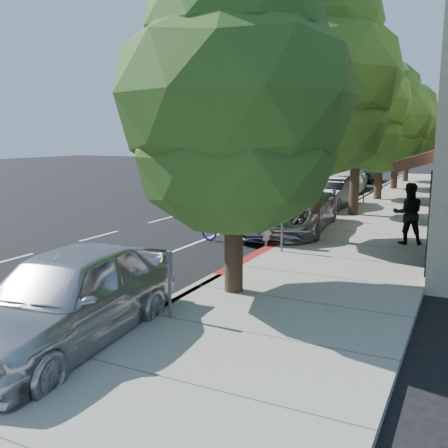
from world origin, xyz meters
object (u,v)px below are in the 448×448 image
Objects in this scene: street_tree_4 at (397,124)px; street_tree_3 at (382,118)px; street_tree_0 at (234,103)px; cyclist at (268,222)px; street_tree_1 at (318,79)px; silver_suv at (288,210)px; bicycle at (224,229)px; dark_sedan at (329,193)px; pedestrian at (408,213)px; near_car_a at (67,297)px; dark_suv_far at (362,171)px; street_tree_2 at (358,104)px; white_pickup at (348,178)px; street_tree_5 at (409,124)px.

street_tree_3 is at bearing -90.00° from street_tree_4.
cyclist is (-1.06, 4.68, -3.26)m from street_tree_0.
silver_suv is at bearing 133.03° from street_tree_1.
cyclist is at bearing -96.58° from bicycle.
dark_sedan is (-1.54, 13.75, -3.33)m from street_tree_0.
silver_suv is (-1.40, 1.50, -4.32)m from street_tree_1.
silver_suv is at bearing -27.75° from pedestrian.
dark_sedan is 17.25m from near_car_a.
pedestrian is (3.84, 2.06, 0.24)m from cyclist.
street_tree_3 is at bearing 90.00° from street_tree_0.
street_tree_0 is 6.76m from bicycle.
cyclist is 25.01m from dark_suv_far.
street_tree_0 is at bearing -90.00° from street_tree_2.
street_tree_2 is 4.28× the size of bicycle.
street_tree_3 is at bearing -68.11° from white_pickup.
street_tree_3 is 1.20× the size of silver_suv.
street_tree_1 is 6.01m from street_tree_2.
dark_sedan is 0.90× the size of white_pickup.
street_tree_2 is (-0.00, 6.00, -0.42)m from street_tree_1.
pedestrian is at bearing -77.20° from dark_suv_far.
street_tree_5 is 33.72m from near_car_a.
street_tree_3 is (-0.00, 12.00, -0.80)m from street_tree_1.
silver_suv is at bearing -87.21° from dark_suv_far.
street_tree_5 reaches higher than silver_suv.
street_tree_2 is at bearing -82.62° from white_pickup.
silver_suv reaches higher than white_pickup.
dark_suv_far is (-0.42, 6.61, 0.03)m from white_pickup.
street_tree_3 is (0.00, 18.00, 0.26)m from street_tree_0.
dark_sedan is at bearing -109.92° from street_tree_3.
bicycle is 5.78m from pedestrian.
dark_suv_far is 33.15m from near_car_a.
pedestrian is (4.18, -0.76, 0.25)m from silver_suv.
street_tree_1 is 4.40× the size of pedestrian.
white_pickup is at bearing 88.61° from silver_suv.
street_tree_1 reaches higher than street_tree_5.
dark_sedan is (-1.54, -16.25, -3.58)m from street_tree_5.
street_tree_5 is 1.37× the size of white_pickup.
dark_sedan is at bearing 131.31° from street_tree_2.
street_tree_5 is at bearing -1.61° from bicycle.
pedestrian reaches higher than dark_sedan.
silver_suv reaches higher than dark_suv_far.
street_tree_0 is 12.02m from street_tree_2.
white_pickup is at bearing -110.97° from street_tree_5.
street_tree_1 reaches higher than dark_sedan.
bicycle is (-1.64, 0.32, -0.40)m from cyclist.
street_tree_1 is 9.04m from dark_sedan.
street_tree_4 is 1.47× the size of dark_sedan.
street_tree_2 is 1.61× the size of dark_suv_far.
street_tree_3 is at bearing 90.00° from street_tree_2.
street_tree_2 is 4.60m from dark_sedan.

